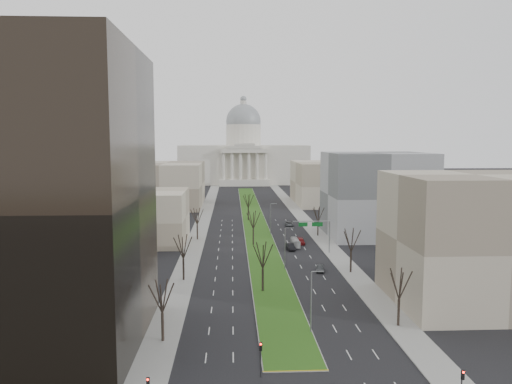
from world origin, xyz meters
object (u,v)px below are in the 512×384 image
object	(u,v)px
car_red	(301,241)
box_van	(295,242)
car_black	(290,247)
car_grey_far	(289,224)
car_grey_near	(320,268)

from	to	relation	value
car_red	box_van	world-z (taller)	box_van
car_black	box_van	distance (m)	4.51
car_grey_far	box_van	bearing A→B (deg)	-91.67
car_grey_near	car_grey_far	xyz separation A→B (m)	(-0.30, 54.85, 0.01)
car_grey_far	box_van	xyz separation A→B (m)	(-1.82, -30.00, 0.31)
car_grey_near	box_van	xyz separation A→B (m)	(-2.12, 24.85, 0.32)
car_grey_near	car_grey_far	size ratio (longest dim) A/B	0.80
box_van	car_grey_near	bearing A→B (deg)	-85.33
car_grey_near	car_black	bearing A→B (deg)	110.24
car_black	car_red	bearing A→B (deg)	55.23
car_black	box_van	xyz separation A→B (m)	(1.83, 4.12, 0.19)
car_grey_near	car_grey_far	bearing A→B (deg)	99.75
car_grey_near	car_black	xyz separation A→B (m)	(-3.96, 20.73, 0.12)
car_black	box_van	bearing A→B (deg)	58.95
car_grey_far	car_red	bearing A→B (deg)	-88.17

